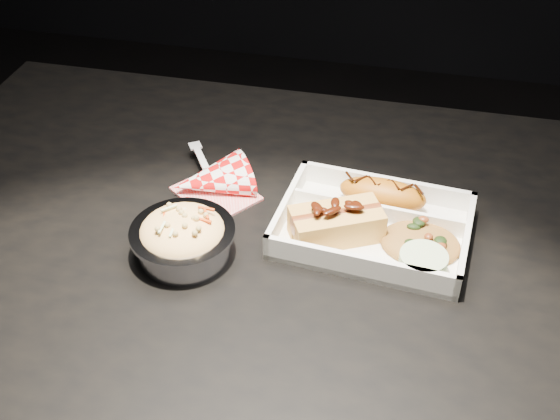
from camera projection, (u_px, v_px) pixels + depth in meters
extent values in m
cube|color=black|center=(287.00, 249.00, 0.95)|extent=(1.20, 0.80, 0.03)
cylinder|color=black|center=(76.00, 235.00, 1.54)|extent=(0.05, 0.05, 0.72)
cube|color=white|center=(372.00, 234.00, 0.94)|extent=(0.27, 0.20, 0.01)
cube|color=white|center=(386.00, 188.00, 1.00)|extent=(0.25, 0.03, 0.04)
cube|color=white|center=(359.00, 267.00, 0.87)|extent=(0.25, 0.03, 0.04)
cube|color=white|center=(287.00, 208.00, 0.96)|extent=(0.02, 0.18, 0.04)
cube|color=white|center=(465.00, 244.00, 0.91)|extent=(0.02, 0.18, 0.04)
cube|color=white|center=(377.00, 215.00, 0.95)|extent=(0.23, 0.03, 0.03)
ellipsoid|color=#B66412|center=(383.00, 194.00, 0.97)|extent=(0.13, 0.06, 0.04)
cube|color=gold|center=(340.00, 232.00, 0.91)|extent=(0.12, 0.08, 0.04)
cube|color=gold|center=(332.00, 216.00, 0.93)|extent=(0.12, 0.08, 0.04)
cylinder|color=brown|center=(337.00, 219.00, 0.92)|extent=(0.12, 0.08, 0.03)
ellipsoid|color=#A46C2F|center=(421.00, 237.00, 0.91)|extent=(0.11, 0.10, 0.03)
cylinder|color=beige|center=(423.00, 264.00, 0.87)|extent=(0.06, 0.06, 0.03)
cylinder|color=silver|center=(184.00, 243.00, 0.90)|extent=(0.12, 0.12, 0.04)
cylinder|color=silver|center=(182.00, 231.00, 0.89)|extent=(0.14, 0.14, 0.01)
ellipsoid|color=#F1EDAA|center=(182.00, 231.00, 0.89)|extent=(0.11, 0.11, 0.04)
cube|color=red|center=(216.00, 194.00, 1.02)|extent=(0.14, 0.14, 0.00)
cone|color=red|center=(211.00, 180.00, 1.02)|extent=(0.15, 0.14, 0.10)
cube|color=white|center=(201.00, 158.00, 1.05)|extent=(0.04, 0.06, 0.00)
cube|color=white|center=(195.00, 146.00, 1.08)|extent=(0.02, 0.02, 0.00)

